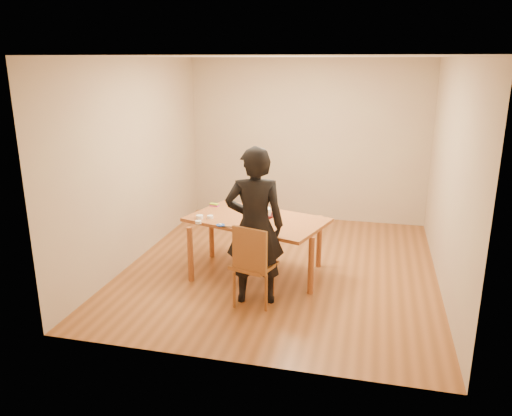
% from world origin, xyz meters
% --- Properties ---
extents(room_shell, '(4.00, 4.50, 2.70)m').
position_xyz_m(room_shell, '(0.00, 0.34, 1.35)').
color(room_shell, brown).
rests_on(room_shell, ground).
extents(dining_table, '(1.88, 1.44, 0.04)m').
position_xyz_m(dining_table, '(-0.26, -0.27, 0.73)').
color(dining_table, brown).
rests_on(dining_table, floor).
extents(dining_chair, '(0.53, 0.53, 0.04)m').
position_xyz_m(dining_chair, '(-0.11, -1.04, 0.45)').
color(dining_chair, brown).
rests_on(dining_chair, floor).
extents(cake_plate, '(0.30, 0.30, 0.02)m').
position_xyz_m(cake_plate, '(-0.22, -0.17, 0.76)').
color(cake_plate, red).
rests_on(cake_plate, dining_table).
extents(cake, '(0.22, 0.22, 0.07)m').
position_xyz_m(cake, '(-0.22, -0.17, 0.81)').
color(cake, white).
rests_on(cake, cake_plate).
extents(frosting_dome, '(0.22, 0.22, 0.03)m').
position_xyz_m(frosting_dome, '(-0.22, -0.17, 0.86)').
color(frosting_dome, white).
rests_on(frosting_dome, cake).
extents(frosting_tub, '(0.09, 0.09, 0.08)m').
position_xyz_m(frosting_tub, '(-0.29, -0.60, 0.79)').
color(frosting_tub, white).
rests_on(frosting_tub, dining_table).
extents(frosting_lid, '(0.11, 0.11, 0.01)m').
position_xyz_m(frosting_lid, '(-0.63, -0.64, 0.76)').
color(frosting_lid, '#173B98').
rests_on(frosting_lid, dining_table).
extents(frosting_dollop, '(0.04, 0.04, 0.02)m').
position_xyz_m(frosting_dollop, '(-0.63, -0.64, 0.77)').
color(frosting_dollop, white).
rests_on(frosting_dollop, frosting_lid).
extents(ramekin_green, '(0.07, 0.07, 0.04)m').
position_xyz_m(ramekin_green, '(-0.91, -0.64, 0.77)').
color(ramekin_green, white).
rests_on(ramekin_green, dining_table).
extents(ramekin_yellow, '(0.08, 0.08, 0.04)m').
position_xyz_m(ramekin_yellow, '(-0.84, -0.41, 0.77)').
color(ramekin_yellow, white).
rests_on(ramekin_yellow, dining_table).
extents(ramekin_multi, '(0.09, 0.09, 0.04)m').
position_xyz_m(ramekin_multi, '(-0.96, -0.45, 0.77)').
color(ramekin_multi, white).
rests_on(ramekin_multi, dining_table).
extents(candy_box_pink, '(0.12, 0.07, 0.02)m').
position_xyz_m(candy_box_pink, '(-0.95, 0.12, 0.76)').
color(candy_box_pink, '#D33181').
rests_on(candy_box_pink, dining_table).
extents(candy_box_green, '(0.13, 0.08, 0.02)m').
position_xyz_m(candy_box_green, '(-0.96, 0.12, 0.78)').
color(candy_box_green, green).
rests_on(candy_box_green, candy_box_pink).
extents(spatula, '(0.17, 0.03, 0.01)m').
position_xyz_m(spatula, '(-0.51, -0.69, 0.76)').
color(spatula, black).
rests_on(spatula, dining_table).
extents(person, '(0.73, 0.56, 1.79)m').
position_xyz_m(person, '(-0.11, -1.00, 0.90)').
color(person, black).
rests_on(person, floor).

